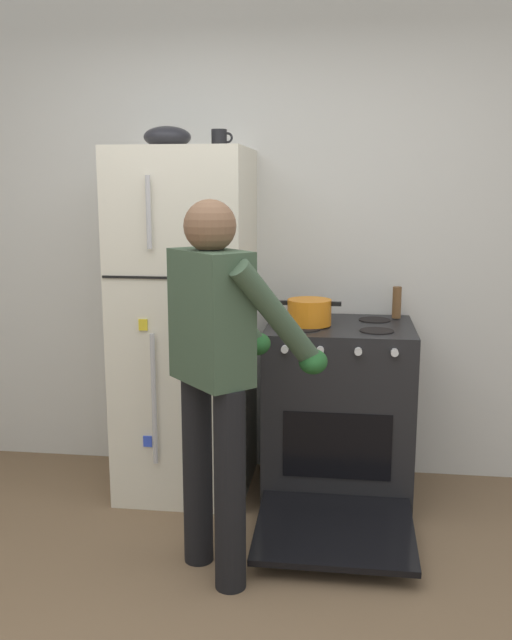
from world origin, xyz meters
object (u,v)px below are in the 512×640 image
object	(u,v)px
refrigerator	(186,324)
red_pot	(309,312)
person_cook	(219,358)
stove_range	(338,413)
mixing_bowl	(167,137)
coffee_mug	(220,139)
pepper_mill	(397,302)

from	to	relation	value
refrigerator	red_pot	size ratio (longest dim) A/B	5.63
person_cook	stove_range	bearing A→B (deg)	59.65
stove_range	mixing_bowl	bearing A→B (deg)	178.85
coffee_mug	refrigerator	bearing A→B (deg)	-164.60
refrigerator	pepper_mill	distance (m)	1.15
refrigerator	person_cook	world-z (taller)	refrigerator
stove_range	mixing_bowl	world-z (taller)	mixing_bowl
person_cook	coffee_mug	xyz separation A→B (m)	(-0.15, 0.90, 0.93)
refrigerator	coffee_mug	xyz separation A→B (m)	(0.18, 0.05, 0.97)
refrigerator	mixing_bowl	distance (m)	0.98
refrigerator	stove_range	bearing A→B (deg)	-1.25
pepper_mill	coffee_mug	bearing A→B (deg)	-170.93
mixing_bowl	pepper_mill	bearing A→B (deg)	9.45
stove_range	pepper_mill	size ratio (longest dim) A/B	7.25
coffee_mug	mixing_bowl	xyz separation A→B (m)	(-0.26, -0.05, 0.01)
red_pot	mixing_bowl	xyz separation A→B (m)	(-0.74, 0.05, 0.88)
stove_range	person_cook	xyz separation A→B (m)	(-0.49, -0.83, 0.49)
person_cook	coffee_mug	bearing A→B (deg)	99.69
refrigerator	red_pot	world-z (taller)	refrigerator
coffee_mug	pepper_mill	world-z (taller)	coffee_mug
person_cook	red_pot	xyz separation A→B (m)	(0.33, 0.80, 0.06)
stove_range	refrigerator	bearing A→B (deg)	178.75
red_pot	coffee_mug	bearing A→B (deg)	168.22
refrigerator	pepper_mill	size ratio (longest dim) A/B	10.76
red_pot	pepper_mill	bearing A→B (deg)	28.52
mixing_bowl	person_cook	bearing A→B (deg)	-63.88
person_cook	refrigerator	bearing A→B (deg)	111.62
stove_range	person_cook	bearing A→B (deg)	-120.35
red_pot	coffee_mug	world-z (taller)	coffee_mug
person_cook	red_pot	distance (m)	0.86
red_pot	pepper_mill	world-z (taller)	pepper_mill
stove_range	coffee_mug	size ratio (longest dim) A/B	11.06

